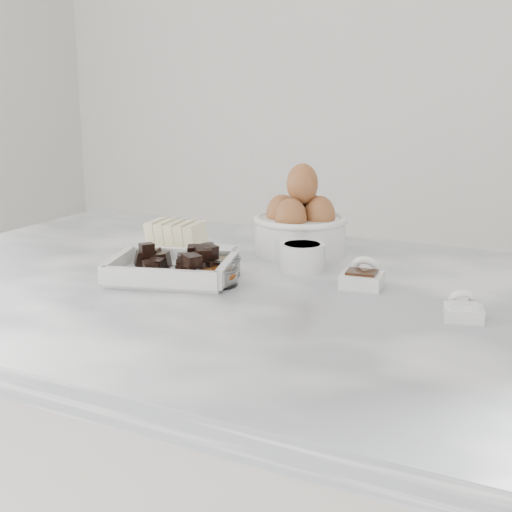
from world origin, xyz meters
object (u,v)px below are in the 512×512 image
at_px(sugar_ramekin, 302,256).
at_px(zest_bowl, 216,275).
at_px(salt_spoon, 463,309).
at_px(honey_bowl, 219,266).
at_px(vanilla_spoon, 363,277).
at_px(butter_plate, 173,245).
at_px(chocolate_dish, 172,266).
at_px(egg_bowl, 300,224).

height_order(sugar_ramekin, zest_bowl, sugar_ramekin).
bearing_deg(salt_spoon, honey_bowl, 175.03).
xyz_separation_m(honey_bowl, vanilla_spoon, (0.23, 0.05, -0.00)).
relative_size(butter_plate, honey_bowl, 2.33).
bearing_deg(vanilla_spoon, salt_spoon, -25.89).
relative_size(sugar_ramekin, vanilla_spoon, 0.92).
distance_m(butter_plate, honey_bowl, 0.14).
xyz_separation_m(honey_bowl, salt_spoon, (0.39, -0.03, -0.00)).
bearing_deg(honey_bowl, vanilla_spoon, 11.69).
bearing_deg(butter_plate, honey_bowl, -24.62).
bearing_deg(honey_bowl, zest_bowl, -64.41).
height_order(sugar_ramekin, salt_spoon, sugar_ramekin).
height_order(zest_bowl, salt_spoon, salt_spoon).
xyz_separation_m(vanilla_spoon, salt_spoon, (0.17, -0.08, -0.00)).
bearing_deg(butter_plate, zest_bowl, -35.52).
bearing_deg(butter_plate, chocolate_dish, -57.66).
height_order(chocolate_dish, salt_spoon, chocolate_dish).
relative_size(sugar_ramekin, salt_spoon, 1.06).
bearing_deg(egg_bowl, chocolate_dish, -114.68).
bearing_deg(sugar_ramekin, vanilla_spoon, -20.59).
height_order(chocolate_dish, egg_bowl, egg_bowl).
distance_m(egg_bowl, honey_bowl, 0.21).
bearing_deg(egg_bowl, zest_bowl, -98.04).
bearing_deg(salt_spoon, vanilla_spoon, 154.11).
distance_m(chocolate_dish, butter_plate, 0.13).
xyz_separation_m(egg_bowl, salt_spoon, (0.34, -0.23, -0.04)).
bearing_deg(zest_bowl, salt_spoon, 2.17).
distance_m(butter_plate, zest_bowl, 0.18).
bearing_deg(sugar_ramekin, chocolate_dish, -138.55).
bearing_deg(vanilla_spoon, butter_plate, 178.36).
distance_m(egg_bowl, zest_bowl, 0.25).
bearing_deg(honey_bowl, sugar_ramekin, 40.89).
bearing_deg(chocolate_dish, butter_plate, 122.34).
height_order(zest_bowl, vanilla_spoon, vanilla_spoon).
bearing_deg(salt_spoon, sugar_ramekin, 156.28).
distance_m(vanilla_spoon, salt_spoon, 0.19).
height_order(honey_bowl, salt_spoon, salt_spoon).
height_order(chocolate_dish, vanilla_spoon, chocolate_dish).
bearing_deg(sugar_ramekin, butter_plate, -171.34).
xyz_separation_m(egg_bowl, zest_bowl, (-0.03, -0.24, -0.04)).
relative_size(vanilla_spoon, salt_spoon, 1.15).
xyz_separation_m(chocolate_dish, vanilla_spoon, (0.28, 0.10, -0.01)).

